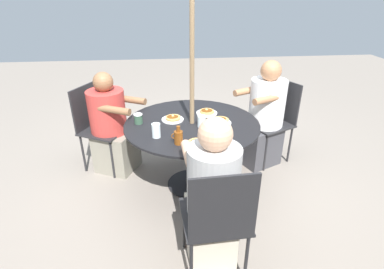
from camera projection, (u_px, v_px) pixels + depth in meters
The scene contains 17 objects.
ground_plane at pixel (192, 184), 3.14m from camera, with size 12.00×12.00×0.00m, color gray.
patio_table at pixel (192, 136), 2.88m from camera, with size 1.28×1.28×0.70m.
umbrella_pole at pixel (192, 91), 2.68m from camera, with size 0.04×0.04×2.04m, color #846B4C.
patio_chair_north at pixel (275, 116), 3.40m from camera, with size 0.58×0.58×0.93m.
diner_north at pixel (263, 119), 3.32m from camera, with size 0.59×0.54×1.18m.
patio_chair_east at pixel (97, 123), 3.25m from camera, with size 0.59×0.59×0.93m.
diner_east at pixel (112, 128), 3.21m from camera, with size 0.63×0.56×1.10m.
patio_chair_south at pixel (218, 217), 1.92m from camera, with size 0.46×0.46×0.93m.
diner_south at pixel (212, 200), 2.08m from camera, with size 0.37×0.52×1.16m.
pancake_plate_a at pixel (220, 122), 2.80m from camera, with size 0.21×0.21×0.06m.
pancake_plate_b at pixel (207, 112), 3.02m from camera, with size 0.21×0.21×0.05m.
pancake_plate_c at pixel (173, 119), 2.87m from camera, with size 0.21×0.21×0.05m.
pancake_plate_d at pixel (198, 144), 2.41m from camera, with size 0.21×0.21×0.05m.
syrup_bottle at pixel (178, 137), 2.42m from camera, with size 0.09×0.07×0.16m.
coffee_cup at pixel (138, 119), 2.79m from camera, with size 0.08×0.08×0.09m.
drinking_glass_a at pixel (202, 121), 2.73m from camera, with size 0.08×0.08×0.11m, color silver.
drinking_glass_b at pixel (156, 130), 2.53m from camera, with size 0.07×0.07×0.12m, color silver.
Camera 1 is at (0.25, 2.56, 1.87)m, focal length 28.00 mm.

